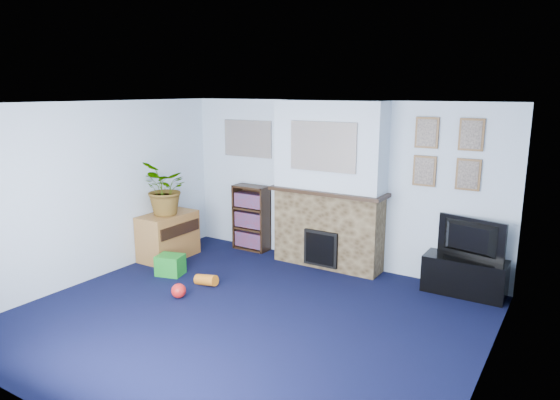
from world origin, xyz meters
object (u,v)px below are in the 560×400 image
Objects in this scene: television at (468,239)px; sideboard at (168,236)px; bookshelf at (252,219)px; tv_stand at (464,277)px.

television is 0.97× the size of sideboard.
bookshelf is 1.17× the size of sideboard.
bookshelf reaches higher than tv_stand.
tv_stand is 4.29m from sideboard.
bookshelf reaches higher than television.
bookshelf is at bearing 51.10° from sideboard.
television is at bearing -0.97° from bookshelf.
tv_stand is at bearing 12.95° from sideboard.
tv_stand is 0.95× the size of bookshelf.
television is 4.31m from sideboard.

